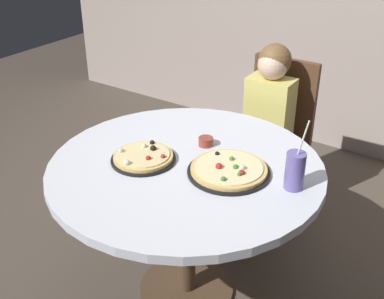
{
  "coord_description": "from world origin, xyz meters",
  "views": [
    {
      "loc": [
        1.06,
        -1.52,
        1.84
      ],
      "look_at": [
        0.0,
        0.05,
        0.8
      ],
      "focal_mm": 45.29,
      "sensor_mm": 36.0,
      "label": 1
    }
  ],
  "objects_px": {
    "diner_child": "(261,148)",
    "soda_cup": "(295,171)",
    "sauce_bowl": "(206,142)",
    "chair_wooden": "(275,129)",
    "pizza_veggie": "(229,170)",
    "dining_table": "(186,182)",
    "pizza_cheese": "(143,157)"
  },
  "relations": [
    {
      "from": "diner_child",
      "to": "soda_cup",
      "type": "bearing_deg",
      "value": -55.51
    },
    {
      "from": "sauce_bowl",
      "to": "chair_wooden",
      "type": "bearing_deg",
      "value": 88.59
    },
    {
      "from": "chair_wooden",
      "to": "pizza_veggie",
      "type": "distance_m",
      "value": 0.97
    },
    {
      "from": "pizza_veggie",
      "to": "sauce_bowl",
      "type": "xyz_separation_m",
      "value": [
        -0.22,
        0.16,
        0.0
      ]
    },
    {
      "from": "dining_table",
      "to": "soda_cup",
      "type": "relative_size",
      "value": 3.99
    },
    {
      "from": "dining_table",
      "to": "sauce_bowl",
      "type": "distance_m",
      "value": 0.23
    },
    {
      "from": "dining_table",
      "to": "chair_wooden",
      "type": "relative_size",
      "value": 1.29
    },
    {
      "from": "dining_table",
      "to": "sauce_bowl",
      "type": "height_order",
      "value": "sauce_bowl"
    },
    {
      "from": "dining_table",
      "to": "sauce_bowl",
      "type": "bearing_deg",
      "value": 95.84
    },
    {
      "from": "dining_table",
      "to": "chair_wooden",
      "type": "distance_m",
      "value": 0.96
    },
    {
      "from": "chair_wooden",
      "to": "soda_cup",
      "type": "xyz_separation_m",
      "value": [
        0.47,
        -0.87,
        0.3
      ]
    },
    {
      "from": "pizza_veggie",
      "to": "soda_cup",
      "type": "xyz_separation_m",
      "value": [
        0.27,
        0.05,
        0.06
      ]
    },
    {
      "from": "chair_wooden",
      "to": "diner_child",
      "type": "height_order",
      "value": "diner_child"
    },
    {
      "from": "soda_cup",
      "to": "pizza_veggie",
      "type": "bearing_deg",
      "value": -169.69
    },
    {
      "from": "pizza_cheese",
      "to": "soda_cup",
      "type": "relative_size",
      "value": 0.95
    },
    {
      "from": "pizza_cheese",
      "to": "sauce_bowl",
      "type": "relative_size",
      "value": 4.16
    },
    {
      "from": "pizza_veggie",
      "to": "dining_table",
      "type": "bearing_deg",
      "value": -169.24
    },
    {
      "from": "dining_table",
      "to": "pizza_veggie",
      "type": "distance_m",
      "value": 0.23
    },
    {
      "from": "dining_table",
      "to": "pizza_veggie",
      "type": "height_order",
      "value": "pizza_veggie"
    },
    {
      "from": "chair_wooden",
      "to": "sauce_bowl",
      "type": "distance_m",
      "value": 0.8
    },
    {
      "from": "diner_child",
      "to": "pizza_cheese",
      "type": "xyz_separation_m",
      "value": [
        -0.18,
        -0.85,
        0.28
      ]
    },
    {
      "from": "chair_wooden",
      "to": "pizza_cheese",
      "type": "distance_m",
      "value": 1.08
    },
    {
      "from": "soda_cup",
      "to": "dining_table",
      "type": "bearing_deg",
      "value": -169.5
    },
    {
      "from": "dining_table",
      "to": "pizza_veggie",
      "type": "xyz_separation_m",
      "value": [
        0.2,
        0.04,
        0.11
      ]
    },
    {
      "from": "pizza_veggie",
      "to": "pizza_cheese",
      "type": "height_order",
      "value": "pizza_veggie"
    },
    {
      "from": "dining_table",
      "to": "pizza_veggie",
      "type": "bearing_deg",
      "value": 10.76
    },
    {
      "from": "diner_child",
      "to": "sauce_bowl",
      "type": "xyz_separation_m",
      "value": [
        -0.02,
        -0.58,
        0.29
      ]
    },
    {
      "from": "diner_child",
      "to": "pizza_veggie",
      "type": "relative_size",
      "value": 3.03
    },
    {
      "from": "dining_table",
      "to": "soda_cup",
      "type": "bearing_deg",
      "value": 10.5
    },
    {
      "from": "pizza_cheese",
      "to": "sauce_bowl",
      "type": "bearing_deg",
      "value": 60.88
    },
    {
      "from": "chair_wooden",
      "to": "diner_child",
      "type": "relative_size",
      "value": 0.88
    },
    {
      "from": "dining_table",
      "to": "chair_wooden",
      "type": "height_order",
      "value": "chair_wooden"
    }
  ]
}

